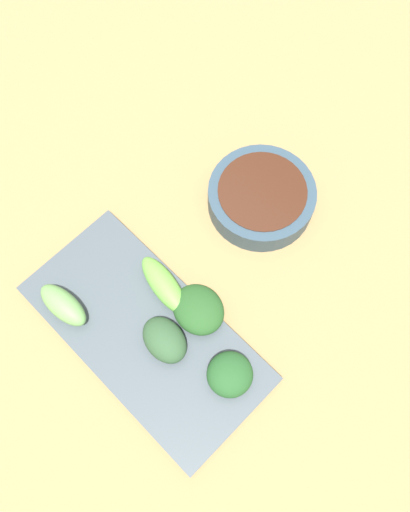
% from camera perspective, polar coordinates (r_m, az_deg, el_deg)
% --- Properties ---
extents(tabletop, '(2.10, 2.10, 0.02)m').
position_cam_1_polar(tabletop, '(0.65, -1.39, -1.50)').
color(tabletop, '#997B4C').
rests_on(tabletop, ground).
extents(sauce_bowl, '(0.13, 0.13, 0.03)m').
position_cam_1_polar(sauce_bowl, '(0.67, 5.73, 6.31)').
color(sauce_bowl, '#2E4554').
rests_on(sauce_bowl, tabletop).
extents(serving_plate, '(0.14, 0.28, 0.01)m').
position_cam_1_polar(serving_plate, '(0.62, -6.19, -8.01)').
color(serving_plate, '#424E54').
rests_on(serving_plate, tabletop).
extents(broccoli_stalk_0, '(0.04, 0.08, 0.02)m').
position_cam_1_polar(broccoli_stalk_0, '(0.61, -4.59, -2.78)').
color(broccoli_stalk_0, '#66B041').
rests_on(broccoli_stalk_0, serving_plate).
extents(broccoli_leafy_1, '(0.05, 0.06, 0.03)m').
position_cam_1_polar(broccoli_leafy_1, '(0.59, -4.24, -8.74)').
color(broccoli_leafy_1, '#2E5030').
rests_on(broccoli_leafy_1, serving_plate).
extents(broccoli_leafy_2, '(0.06, 0.07, 0.02)m').
position_cam_1_polar(broccoli_leafy_2, '(0.60, -0.69, -5.61)').
color(broccoli_leafy_2, '#234F21').
rests_on(broccoli_leafy_2, serving_plate).
extents(broccoli_stalk_3, '(0.03, 0.07, 0.03)m').
position_cam_1_polar(broccoli_stalk_3, '(0.62, -14.59, -4.98)').
color(broccoli_stalk_3, '#69A256').
rests_on(broccoli_stalk_3, serving_plate).
extents(broccoli_leafy_4, '(0.05, 0.05, 0.03)m').
position_cam_1_polar(broccoli_leafy_4, '(0.59, 2.62, -12.25)').
color(broccoli_leafy_4, '#215024').
rests_on(broccoli_leafy_4, serving_plate).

